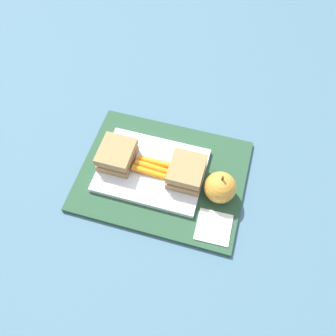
{
  "coord_description": "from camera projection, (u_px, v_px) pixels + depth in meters",
  "views": [
    {
      "loc": [
        0.12,
        -0.38,
        0.69
      ],
      "look_at": [
        0.01,
        0.0,
        0.04
      ],
      "focal_mm": 38.19,
      "sensor_mm": 36.0,
      "label": 1
    }
  ],
  "objects": [
    {
      "name": "apple",
      "position": [
        220.0,
        187.0,
        0.73
      ],
      "size": [
        0.07,
        0.07,
        0.08
      ],
      "color": "gold",
      "rests_on": "lunchbag_mat"
    },
    {
      "name": "carrot_sticks_bundle",
      "position": [
        152.0,
        167.0,
        0.78
      ],
      "size": [
        0.08,
        0.04,
        0.02
      ],
      "color": "orange",
      "rests_on": "food_tray"
    },
    {
      "name": "sandwich_half_left",
      "position": [
        117.0,
        155.0,
        0.77
      ],
      "size": [
        0.07,
        0.08,
        0.04
      ],
      "color": "#9E7A4C",
      "rests_on": "food_tray"
    },
    {
      "name": "paper_napkin",
      "position": [
        214.0,
        227.0,
        0.72
      ],
      "size": [
        0.07,
        0.07,
        0.0
      ],
      "primitive_type": "cube",
      "rotation": [
        0.0,
        0.0,
        0.03
      ],
      "color": "white",
      "rests_on": "lunchbag_mat"
    },
    {
      "name": "sandwich_half_right",
      "position": [
        186.0,
        172.0,
        0.75
      ],
      "size": [
        0.07,
        0.08,
        0.04
      ],
      "color": "#9E7A4C",
      "rests_on": "food_tray"
    },
    {
      "name": "lunchbag_mat",
      "position": [
        163.0,
        175.0,
        0.79
      ],
      "size": [
        0.36,
        0.28,
        0.01
      ],
      "primitive_type": "cube",
      "color": "#284C33",
      "rests_on": "ground_plane"
    },
    {
      "name": "food_tray",
      "position": [
        152.0,
        170.0,
        0.79
      ],
      "size": [
        0.23,
        0.17,
        0.01
      ],
      "primitive_type": "cube",
      "color": "white",
      "rests_on": "lunchbag_mat"
    },
    {
      "name": "ground_plane",
      "position": [
        163.0,
        176.0,
        0.8
      ],
      "size": [
        2.4,
        2.4,
        0.0
      ],
      "primitive_type": "plane",
      "color": "#42667A"
    }
  ]
}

